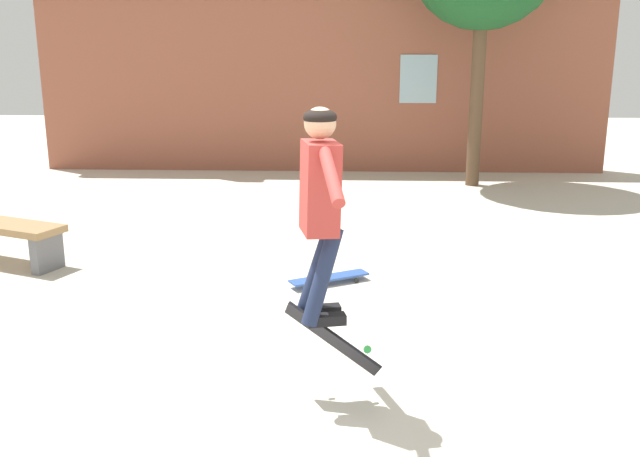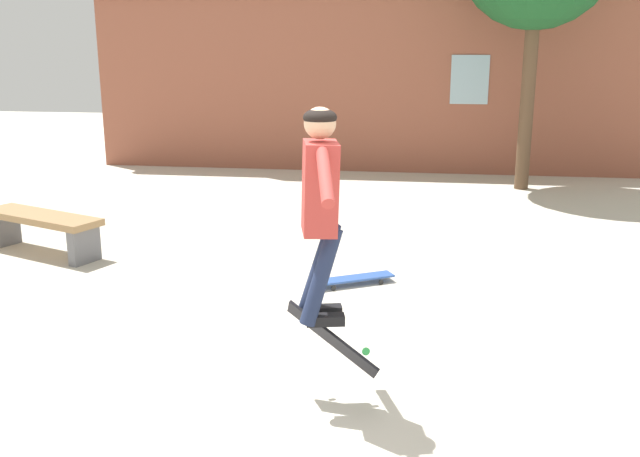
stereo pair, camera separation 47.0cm
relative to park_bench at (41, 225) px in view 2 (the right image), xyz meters
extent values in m
plane|color=beige|center=(3.46, -3.41, -0.36)|extent=(40.00, 40.00, 0.00)
cube|color=#93513D|center=(3.46, 6.34, 1.29)|extent=(10.93, 0.40, 3.30)
cube|color=#99B7C6|center=(5.30, 6.13, 1.43)|extent=(0.70, 0.02, 0.90)
cylinder|color=brown|center=(6.20, 4.86, 1.13)|extent=(0.23, 0.23, 2.97)
cube|color=#99754C|center=(0.00, 0.00, 0.09)|extent=(1.72, 1.06, 0.08)
cube|color=slate|center=(-0.66, 0.27, -0.15)|extent=(0.26, 0.41, 0.41)
cube|color=slate|center=(0.66, -0.27, -0.15)|extent=(0.26, 0.41, 0.41)
cube|color=#B23833|center=(3.83, -3.12, 1.19)|extent=(0.31, 0.38, 0.61)
sphere|color=tan|center=(3.83, -3.12, 1.62)|extent=(0.25, 0.25, 0.21)
ellipsoid|color=black|center=(3.83, -3.12, 1.66)|extent=(0.26, 0.26, 0.12)
cylinder|color=#1E2847|center=(3.81, -3.04, 0.61)|extent=(0.33, 0.15, 0.69)
cube|color=black|center=(3.84, -3.03, 0.30)|extent=(0.28, 0.16, 0.07)
cylinder|color=#1E2847|center=(3.84, -3.21, 0.61)|extent=(0.31, 0.23, 0.69)
cube|color=black|center=(3.87, -3.20, 0.30)|extent=(0.28, 0.16, 0.07)
cylinder|color=#B23833|center=(3.74, -2.76, 1.34)|extent=(0.19, 0.50, 0.31)
cylinder|color=#B23833|center=(3.91, -3.49, 1.34)|extent=(0.19, 0.50, 0.31)
cube|color=black|center=(3.91, -3.12, 0.12)|extent=(0.69, 0.32, 0.53)
cylinder|color=green|center=(4.16, -3.22, 0.09)|extent=(0.08, 0.06, 0.07)
cylinder|color=green|center=(4.11, -3.07, -0.04)|extent=(0.08, 0.06, 0.07)
cylinder|color=green|center=(3.76, -3.11, 0.34)|extent=(0.08, 0.06, 0.07)
cylinder|color=green|center=(3.71, -2.96, 0.20)|extent=(0.08, 0.06, 0.07)
cube|color=#2D519E|center=(3.82, -0.59, -0.28)|extent=(0.85, 0.59, 0.02)
cylinder|color=black|center=(4.00, -0.37, -0.33)|extent=(0.05, 0.04, 0.05)
cylinder|color=black|center=(4.10, -0.55, -0.33)|extent=(0.05, 0.04, 0.05)
cylinder|color=black|center=(3.53, -0.64, -0.33)|extent=(0.05, 0.04, 0.05)
cylinder|color=black|center=(3.63, -0.81, -0.33)|extent=(0.05, 0.04, 0.05)
camera|label=1|loc=(4.02, -7.72, 2.13)|focal=40.00mm
camera|label=2|loc=(4.49, -7.68, 2.13)|focal=40.00mm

